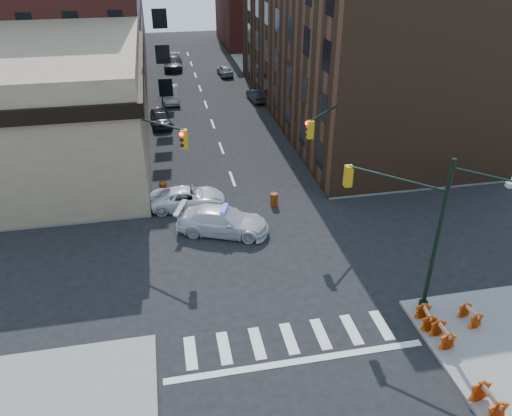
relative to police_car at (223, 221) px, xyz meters
name	(u,v)px	position (x,y,z in m)	size (l,w,h in m)	color
ground	(259,255)	(1.70, -2.79, -0.82)	(140.00, 140.00, 0.00)	black
sidewalk_ne	(391,80)	(24.70, 29.96, -0.74)	(34.00, 54.50, 0.15)	gray
commercial_row_ne	(347,41)	(14.70, 19.71, 6.18)	(14.00, 34.00, 14.00)	#452C1B
filler_ne	(273,2)	(15.70, 55.21, 5.18)	(16.00, 16.00, 12.00)	maroon
signal_pole_se	(414,225)	(7.74, -8.31, 3.80)	(5.40, 5.27, 8.00)	black
signal_pole_nw	(147,156)	(-4.15, 2.55, 3.52)	(3.58, 3.67, 8.00)	black
signal_pole_ne	(332,142)	(7.54, 2.56, 3.52)	(3.67, 3.58, 8.00)	black
tree_ne_near	(280,72)	(9.20, 23.21, 2.67)	(3.00, 3.00, 4.85)	black
tree_ne_far	(264,55)	(9.20, 31.21, 2.67)	(3.00, 3.00, 4.85)	black
police_car	(223,221)	(0.00, 0.00, 0.00)	(2.28, 5.62, 1.63)	silver
pickup	(187,198)	(-1.86, 3.63, -0.13)	(2.27, 4.93, 1.37)	white
parked_car_wnear	(160,118)	(-3.12, 19.79, -0.06)	(1.78, 4.44, 1.51)	black
parked_car_wfar	(170,94)	(-1.85, 26.91, -0.01)	(1.71, 4.89, 1.61)	#999BA1
parked_car_wdeep	(173,63)	(-0.81, 40.85, 0.01)	(2.32, 5.71, 1.66)	black
parked_car_enear	(257,95)	(7.20, 25.39, -0.18)	(1.35, 3.87, 1.27)	black
parked_car_efar	(225,70)	(5.37, 36.40, -0.15)	(1.57, 3.90, 1.33)	gray
pedestrian_a	(125,200)	(-5.81, 3.21, 0.33)	(0.73, 0.48, 1.99)	black
pedestrian_b	(58,209)	(-9.95, 3.21, 0.17)	(0.81, 0.63, 1.66)	black
pedestrian_c	(35,209)	(-11.30, 3.21, 0.29)	(1.13, 0.47, 1.92)	#212531
barrel_road	(274,199)	(3.83, 2.69, -0.37)	(0.50, 0.50, 0.89)	orange
barrel_bank	(163,189)	(-3.39, 5.67, -0.35)	(0.52, 0.52, 0.93)	#D33C09
barricade_se_a	(426,318)	(8.10, -10.09, -0.24)	(1.12, 0.56, 0.84)	#E2400A
barricade_se_b	(470,316)	(10.20, -10.36, -0.27)	(1.06, 0.53, 0.80)	#EB450B
barricade_se_c	(442,335)	(8.27, -11.29, -0.23)	(1.15, 0.58, 0.86)	#C96509
barricade_se_d	(488,402)	(8.10, -14.94, -0.18)	(1.31, 0.65, 0.98)	red
barricade_nw_a	(140,200)	(-5.00, 4.10, -0.25)	(1.11, 0.56, 0.83)	red
barricade_nw_b	(111,208)	(-6.80, 3.36, -0.24)	(1.13, 0.57, 0.85)	#D7680A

